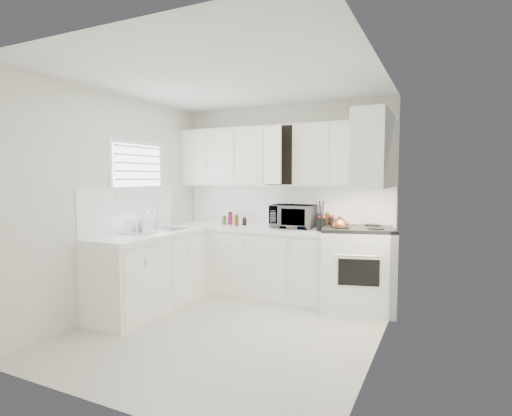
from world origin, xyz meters
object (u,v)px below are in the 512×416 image
Objects in this scene: stove at (357,257)px; rice_cooker at (281,217)px; tea_kettle at (339,225)px; dish_rack at (139,225)px; microwave at (293,214)px; utensil_crock at (321,215)px.

stove reaches higher than rice_cooker.
tea_kettle reaches higher than dish_rack.
rice_cooker is 1.84m from dish_rack.
stove reaches higher than dish_rack.
rice_cooker reaches higher than dish_rack.
dish_rack is at bearing -151.06° from rice_cooker.
tea_kettle is 0.44× the size of microwave.
utensil_crock is at bearing 159.56° from tea_kettle.
microwave is 2.06× the size of rice_cooker.
utensil_crock is at bearing 17.93° from dish_rack.
stove is 2.65m from dish_rack.
microwave is (-0.68, 0.24, 0.09)m from tea_kettle.
tea_kettle is at bearing -21.10° from utensil_crock.
tea_kettle is at bearing -21.81° from microwave.
dish_rack is (-1.90, -1.13, -0.09)m from utensil_crock.
stove is at bearing -7.56° from microwave.
tea_kettle is at bearing -34.15° from rice_cooker.
utensil_crock is at bearing -32.66° from rice_cooker.
utensil_crock is at bearing -21.05° from microwave.
microwave is at bearing -25.31° from rice_cooker.
dish_rack is at bearing -153.49° from tea_kettle.
stove is 5.41× the size of tea_kettle.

